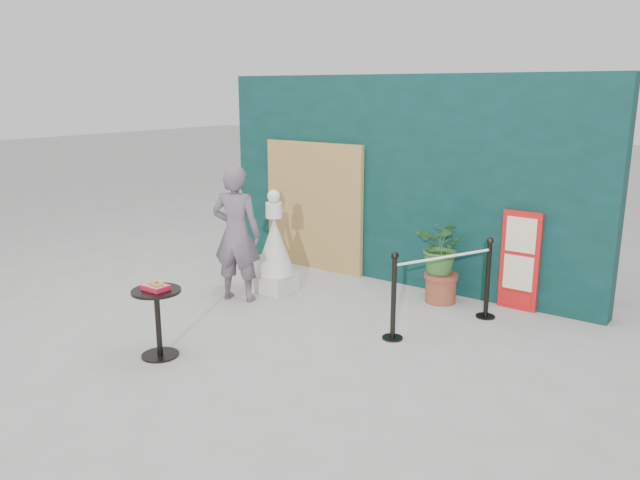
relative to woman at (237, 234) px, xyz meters
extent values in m
plane|color=#ADAAA5|center=(1.30, -1.09, -0.92)|extent=(60.00, 60.00, 0.00)
cube|color=black|center=(1.30, 2.06, 0.58)|extent=(6.00, 0.30, 3.00)
cube|color=tan|center=(-0.10, 1.85, 0.08)|extent=(1.80, 0.08, 2.00)
imported|color=#665860|center=(0.00, 0.00, 0.00)|extent=(0.78, 0.64, 1.84)
cube|color=red|center=(3.20, 1.87, -0.27)|extent=(0.50, 0.06, 1.30)
cube|color=beige|center=(3.20, 1.84, 0.08)|extent=(0.38, 0.02, 0.45)
cube|color=beige|center=(3.20, 1.84, -0.42)|extent=(0.38, 0.02, 0.45)
cube|color=red|center=(3.20, 1.84, -0.77)|extent=(0.38, 0.02, 0.18)
cube|color=silver|center=(0.18, 0.57, -0.79)|extent=(0.49, 0.49, 0.27)
cone|color=silver|center=(0.18, 0.57, -0.25)|extent=(0.57, 0.57, 0.80)
cylinder|color=white|center=(0.18, 0.57, 0.25)|extent=(0.23, 0.23, 0.21)
sphere|color=white|center=(0.18, 0.57, 0.45)|extent=(0.18, 0.18, 0.18)
cylinder|color=black|center=(0.60, -1.86, -0.91)|extent=(0.40, 0.40, 0.02)
cylinder|color=black|center=(0.60, -1.86, -0.56)|extent=(0.06, 0.06, 0.72)
cylinder|color=black|center=(0.60, -1.86, -0.18)|extent=(0.52, 0.52, 0.03)
cube|color=red|center=(0.60, -1.86, -0.14)|extent=(0.26, 0.19, 0.05)
cube|color=red|center=(0.60, -1.86, -0.12)|extent=(0.24, 0.17, 0.00)
cube|color=gold|center=(0.56, -1.85, -0.10)|extent=(0.15, 0.14, 0.02)
cube|color=#BC8945|center=(0.65, -1.88, -0.10)|extent=(0.13, 0.13, 0.02)
cone|color=yellow|center=(0.62, -1.81, -0.08)|extent=(0.06, 0.06, 0.06)
cylinder|color=brown|center=(2.27, 1.53, -0.75)|extent=(0.41, 0.41, 0.34)
cylinder|color=brown|center=(2.27, 1.53, -0.55)|extent=(0.45, 0.45, 0.06)
imported|color=#32622A|center=(2.27, 1.53, -0.15)|extent=(0.67, 0.58, 0.75)
cylinder|color=black|center=(2.39, 0.04, -0.91)|extent=(0.24, 0.24, 0.02)
cylinder|color=black|center=(2.39, 0.04, -0.44)|extent=(0.06, 0.06, 0.96)
sphere|color=black|center=(2.39, 0.04, 0.07)|extent=(0.09, 0.09, 0.09)
cylinder|color=black|center=(2.99, 1.34, -0.91)|extent=(0.24, 0.24, 0.02)
cylinder|color=black|center=(2.99, 1.34, -0.44)|extent=(0.06, 0.06, 0.96)
sphere|color=black|center=(2.99, 1.34, 0.07)|extent=(0.09, 0.09, 0.09)
cylinder|color=white|center=(2.69, 0.69, -0.04)|extent=(0.63, 1.31, 0.03)
camera|label=1|loc=(5.68, -5.87, 1.90)|focal=35.00mm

